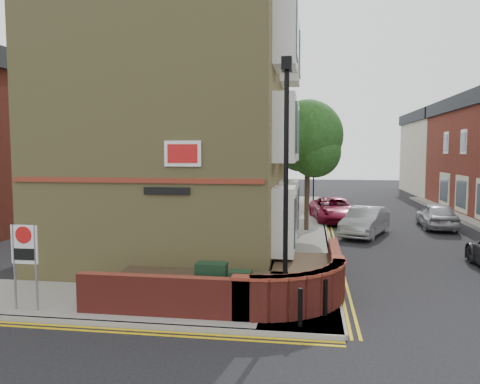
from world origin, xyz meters
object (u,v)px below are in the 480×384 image
zone_sign (25,251)px  silver_car_near (365,222)px  utility_cabinet_large (212,286)px  lamppost (286,186)px

zone_sign → silver_car_near: size_ratio=0.51×
silver_car_near → utility_cabinet_large: bearing=-92.2°
lamppost → utility_cabinet_large: (-1.90, 0.10, -2.62)m
utility_cabinet_large → silver_car_near: (5.19, 12.01, -0.01)m
lamppost → silver_car_near: bearing=74.8°
utility_cabinet_large → silver_car_near: silver_car_near is taller
zone_sign → lamppost: bearing=6.1°
silver_car_near → lamppost: bearing=-84.0°
zone_sign → silver_car_near: 16.22m
silver_car_near → zone_sign: bearing=-106.5°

